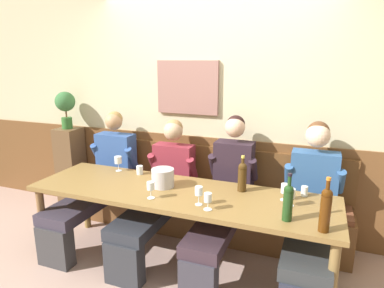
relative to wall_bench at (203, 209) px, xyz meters
The scene contains 24 objects.
ground_plane 0.88m from the wall_bench, 90.00° to the right, with size 6.80×6.80×0.02m, color tan.
room_wall_back 1.15m from the wall_bench, 90.60° to the left, with size 6.80×0.12×2.80m.
wood_wainscot_panel 0.31m from the wall_bench, 90.00° to the left, with size 6.80×0.03×1.03m, color brown.
wall_bench is the anchor object (origin of this frame).
dining_table 0.78m from the wall_bench, 90.00° to the right, with size 2.68×0.77×0.74m.
person_right_seat 1.18m from the wall_bench, 161.52° to the right, with size 0.54×1.22×1.29m.
person_center_left_seat 0.60m from the wall_bench, 131.93° to the right, with size 0.53×1.23×1.24m.
person_left_seat 0.59m from the wall_bench, 45.18° to the right, with size 0.48×1.23×1.33m.
person_center_right_seat 1.20m from the wall_bench, 17.48° to the right, with size 0.53×1.23×1.32m.
ice_bucket 0.84m from the wall_bench, 106.09° to the right, with size 0.20×0.20×0.17m, color #B7B1B7.
wine_bottle_green_tall 1.43m from the wall_bench, 43.58° to the right, with size 0.07×0.07×0.35m.
wine_bottle_clear_water 1.65m from the wall_bench, 39.23° to the right, with size 0.07×0.07×0.38m.
wine_bottle_amber_mid 0.92m from the wall_bench, 42.29° to the right, with size 0.08×0.08×0.32m.
wine_glass_right_end 1.14m from the wall_bench, 69.18° to the right, with size 0.07×0.07×0.13m.
wine_glass_mid_right 1.07m from the wall_bench, 99.91° to the right, with size 0.06×0.06×0.14m.
wine_glass_near_bucket 1.07m from the wall_bench, 73.48° to the right, with size 0.06×0.06×0.15m.
wine_glass_center_rear 1.17m from the wall_bench, 31.34° to the right, with size 0.06×0.06×0.14m.
wine_glass_center_front 1.06m from the wall_bench, 153.94° to the right, with size 0.07×0.07×0.16m.
wine_glass_by_bottle 1.26m from the wall_bench, 33.97° to the right, with size 0.07×0.07×0.14m.
water_tumbler_left 0.84m from the wall_bench, 143.63° to the right, with size 0.07×0.07×0.09m, color silver.
water_tumbler_center 0.72m from the wall_bench, 129.24° to the right, with size 0.06×0.06×0.08m, color silver.
water_tumbler_right 1.21m from the wall_bench, 20.70° to the right, with size 0.06×0.06×0.09m, color silver.
corner_pedestal 1.81m from the wall_bench, behind, with size 0.28×0.28×1.03m, color brown.
potted_plant 2.08m from the wall_bench, behind, with size 0.24×0.24×0.45m.
Camera 1 is at (1.09, -2.35, 1.86)m, focal length 31.27 mm.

